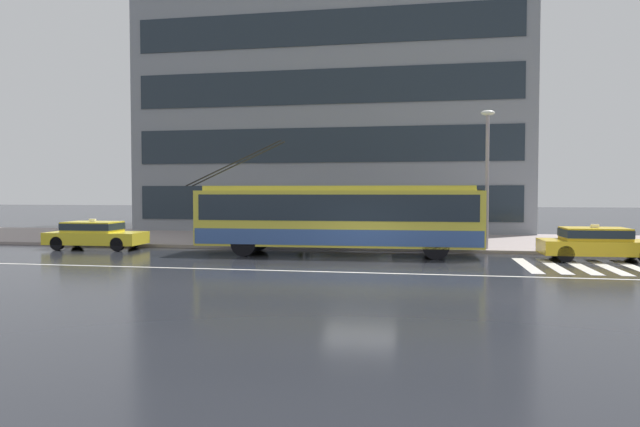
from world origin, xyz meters
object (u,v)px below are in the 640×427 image
Objects in this scene: taxi_ahead_of_bus at (597,242)px; bus_shelter at (349,204)px; taxi_queued_behind_bus at (95,234)px; pedestrian_at_shelter at (442,211)px; pedestrian_approaching_curb at (299,210)px; street_lamp at (487,166)px; trolleybus at (338,217)px.

bus_shelter is (-10.14, 3.79, 1.35)m from taxi_ahead_of_bus.
taxi_queued_behind_bus is 11.90m from bus_shelter.
bus_shelter is 4.40m from pedestrian_at_shelter.
street_lamp is at bearing -12.45° from pedestrian_approaching_curb.
pedestrian_approaching_curb reaches higher than taxi_queued_behind_bus.
taxi_queued_behind_bus is 0.73× the size of street_lamp.
taxi_ahead_of_bus is 0.98× the size of taxi_queued_behind_bus.
bus_shelter is 2.67m from pedestrian_approaching_curb.
pedestrian_at_shelter is at bearing 150.61° from taxi_ahead_of_bus.
bus_shelter is 2.25× the size of pedestrian_approaching_curb.
taxi_queued_behind_bus is at bearing 178.04° from trolleybus.
pedestrian_at_shelter is 0.34× the size of street_lamp.
taxi_queued_behind_bus is 18.00m from street_lamp.
street_lamp is (6.23, 2.32, 2.17)m from trolleybus.
taxi_ahead_of_bus is at bearing -19.11° from pedestrian_approaching_curb.
pedestrian_at_shelter reaches higher than pedestrian_approaching_curb.
bus_shelter reaches higher than pedestrian_at_shelter.
trolleybus is 6.08× the size of pedestrian_at_shelter.
pedestrian_approaching_curb is (-2.58, 0.61, -0.34)m from bus_shelter.
pedestrian_at_shelter is at bearing -9.42° from pedestrian_approaching_curb.
taxi_queued_behind_bus is (-21.50, 0.52, 0.00)m from taxi_ahead_of_bus.
street_lamp is at bearing -12.07° from bus_shelter.
street_lamp reaches higher than pedestrian_at_shelter.
bus_shelter reaches higher than taxi_ahead_of_bus.
bus_shelter is 0.71× the size of street_lamp.
trolleybus is 2.90× the size of bus_shelter.
pedestrian_at_shelter is 1.07× the size of pedestrian_approaching_curb.
bus_shelter is at bearing 90.52° from trolleybus.
pedestrian_at_shelter is 7.03m from pedestrian_approaching_curb.
street_lamp is (-3.87, 2.45, 3.06)m from taxi_ahead_of_bus.
bus_shelter is at bearing -13.37° from pedestrian_approaching_curb.
taxi_ahead_of_bus is 21.51m from taxi_queued_behind_bus.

